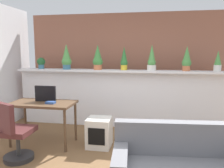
{
  "coord_description": "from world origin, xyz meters",
  "views": [
    {
      "loc": [
        0.6,
        -2.77,
        1.63
      ],
      "look_at": [
        -0.14,
        1.32,
        1.03
      ],
      "focal_mm": 36.5,
      "sensor_mm": 36.0,
      "label": 1
    }
  ],
  "objects_px": {
    "potted_plant_2": "(98,58)",
    "office_chair": "(14,136)",
    "potted_plant_0": "(41,63)",
    "potted_plant_5": "(187,59)",
    "desk": "(43,107)",
    "book_on_desk": "(51,103)",
    "potted_plant_3": "(124,59)",
    "potted_plant_4": "(152,60)",
    "side_cube_shelf": "(99,132)",
    "tv_monitor": "(45,94)",
    "potted_plant_1": "(67,58)",
    "potted_plant_6": "(218,61)"
  },
  "relations": [
    {
      "from": "potted_plant_2",
      "to": "potted_plant_3",
      "type": "bearing_deg",
      "value": 1.46
    },
    {
      "from": "potted_plant_0",
      "to": "potted_plant_2",
      "type": "bearing_deg",
      "value": -0.69
    },
    {
      "from": "potted_plant_2",
      "to": "potted_plant_6",
      "type": "distance_m",
      "value": 2.4
    },
    {
      "from": "potted_plant_0",
      "to": "potted_plant_4",
      "type": "bearing_deg",
      "value": -1.0
    },
    {
      "from": "desk",
      "to": "office_chair",
      "type": "height_order",
      "value": "office_chair"
    },
    {
      "from": "potted_plant_4",
      "to": "book_on_desk",
      "type": "height_order",
      "value": "potted_plant_4"
    },
    {
      "from": "tv_monitor",
      "to": "potted_plant_3",
      "type": "bearing_deg",
      "value": 41.39
    },
    {
      "from": "desk",
      "to": "side_cube_shelf",
      "type": "relative_size",
      "value": 2.2
    },
    {
      "from": "potted_plant_4",
      "to": "book_on_desk",
      "type": "distance_m",
      "value": 2.16
    },
    {
      "from": "potted_plant_4",
      "to": "book_on_desk",
      "type": "relative_size",
      "value": 3.44
    },
    {
      "from": "potted_plant_6",
      "to": "desk",
      "type": "distance_m",
      "value": 3.4
    },
    {
      "from": "potted_plant_2",
      "to": "office_chair",
      "type": "xyz_separation_m",
      "value": [
        -0.82,
        -1.85,
        -1.09
      ]
    },
    {
      "from": "potted_plant_2",
      "to": "tv_monitor",
      "type": "bearing_deg",
      "value": -122.19
    },
    {
      "from": "potted_plant_6",
      "to": "potted_plant_4",
      "type": "bearing_deg",
      "value": -179.18
    },
    {
      "from": "potted_plant_4",
      "to": "office_chair",
      "type": "xyz_separation_m",
      "value": [
        -1.96,
        -1.82,
        -1.07
      ]
    },
    {
      "from": "potted_plant_2",
      "to": "office_chair",
      "type": "bearing_deg",
      "value": -113.98
    },
    {
      "from": "potted_plant_1",
      "to": "tv_monitor",
      "type": "height_order",
      "value": "potted_plant_1"
    },
    {
      "from": "office_chair",
      "to": "book_on_desk",
      "type": "relative_size",
      "value": 5.91
    },
    {
      "from": "potted_plant_1",
      "to": "potted_plant_3",
      "type": "height_order",
      "value": "potted_plant_1"
    },
    {
      "from": "office_chair",
      "to": "book_on_desk",
      "type": "xyz_separation_m",
      "value": [
        0.3,
        0.61,
        0.38
      ]
    },
    {
      "from": "potted_plant_0",
      "to": "potted_plant_4",
      "type": "relative_size",
      "value": 0.47
    },
    {
      "from": "potted_plant_5",
      "to": "side_cube_shelf",
      "type": "height_order",
      "value": "potted_plant_5"
    },
    {
      "from": "potted_plant_5",
      "to": "desk",
      "type": "relative_size",
      "value": 0.45
    },
    {
      "from": "tv_monitor",
      "to": "side_cube_shelf",
      "type": "relative_size",
      "value": 0.76
    },
    {
      "from": "potted_plant_5",
      "to": "tv_monitor",
      "type": "xyz_separation_m",
      "value": [
        -2.51,
        -1.09,
        -0.58
      ]
    },
    {
      "from": "tv_monitor",
      "to": "potted_plant_4",
      "type": "bearing_deg",
      "value": 30.18
    },
    {
      "from": "desk",
      "to": "book_on_desk",
      "type": "height_order",
      "value": "book_on_desk"
    },
    {
      "from": "potted_plant_5",
      "to": "desk",
      "type": "xyz_separation_m",
      "value": [
        -2.53,
        -1.17,
        -0.8
      ]
    },
    {
      "from": "potted_plant_1",
      "to": "office_chair",
      "type": "xyz_separation_m",
      "value": [
        -0.13,
        -1.82,
        -1.1
      ]
    },
    {
      "from": "potted_plant_0",
      "to": "potted_plant_5",
      "type": "xyz_separation_m",
      "value": [
        3.14,
        -0.01,
        0.09
      ]
    },
    {
      "from": "tv_monitor",
      "to": "office_chair",
      "type": "relative_size",
      "value": 0.42
    },
    {
      "from": "potted_plant_4",
      "to": "side_cube_shelf",
      "type": "xyz_separation_m",
      "value": [
        -0.85,
        -1.08,
        -1.21
      ]
    },
    {
      "from": "potted_plant_0",
      "to": "potted_plant_2",
      "type": "distance_m",
      "value": 1.32
    },
    {
      "from": "potted_plant_0",
      "to": "desk",
      "type": "height_order",
      "value": "potted_plant_0"
    },
    {
      "from": "potted_plant_1",
      "to": "side_cube_shelf",
      "type": "distance_m",
      "value": 1.91
    },
    {
      "from": "potted_plant_5",
      "to": "desk",
      "type": "height_order",
      "value": "potted_plant_5"
    },
    {
      "from": "potted_plant_4",
      "to": "side_cube_shelf",
      "type": "distance_m",
      "value": 1.83
    },
    {
      "from": "potted_plant_0",
      "to": "potted_plant_6",
      "type": "height_order",
      "value": "potted_plant_6"
    },
    {
      "from": "potted_plant_2",
      "to": "book_on_desk",
      "type": "height_order",
      "value": "potted_plant_2"
    },
    {
      "from": "potted_plant_4",
      "to": "potted_plant_6",
      "type": "bearing_deg",
      "value": 0.82
    },
    {
      "from": "potted_plant_2",
      "to": "tv_monitor",
      "type": "xyz_separation_m",
      "value": [
        -0.68,
        -1.09,
        -0.59
      ]
    },
    {
      "from": "potted_plant_1",
      "to": "potted_plant_3",
      "type": "xyz_separation_m",
      "value": [
        1.25,
        0.05,
        -0.03
      ]
    },
    {
      "from": "potted_plant_6",
      "to": "office_chair",
      "type": "relative_size",
      "value": 0.45
    },
    {
      "from": "potted_plant_4",
      "to": "tv_monitor",
      "type": "xyz_separation_m",
      "value": [
        -1.82,
        -1.06,
        -0.57
      ]
    },
    {
      "from": "potted_plant_6",
      "to": "office_chair",
      "type": "distance_m",
      "value": 3.86
    },
    {
      "from": "potted_plant_2",
      "to": "potted_plant_6",
      "type": "height_order",
      "value": "potted_plant_2"
    },
    {
      "from": "side_cube_shelf",
      "to": "potted_plant_2",
      "type": "bearing_deg",
      "value": 104.63
    },
    {
      "from": "potted_plant_0",
      "to": "potted_plant_5",
      "type": "distance_m",
      "value": 3.14
    },
    {
      "from": "desk",
      "to": "office_chair",
      "type": "bearing_deg",
      "value": -99.99
    },
    {
      "from": "potted_plant_0",
      "to": "side_cube_shelf",
      "type": "height_order",
      "value": "potted_plant_0"
    }
  ]
}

